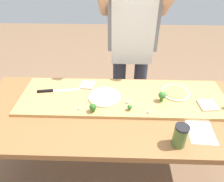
{
  "coord_description": "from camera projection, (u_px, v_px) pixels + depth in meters",
  "views": [
    {
      "loc": [
        0.02,
        -1.01,
        1.63
      ],
      "look_at": [
        -0.02,
        0.17,
        0.77
      ],
      "focal_mm": 32.89,
      "sensor_mm": 36.0,
      "label": 1
    }
  ],
  "objects": [
    {
      "name": "ground_plane",
      "position": [
        113.0,
        174.0,
        1.78
      ],
      "size": [
        8.0,
        8.0,
        0.0
      ],
      "primitive_type": "plane",
      "color": "brown"
    },
    {
      "name": "prep_table",
      "position": [
        114.0,
        120.0,
        1.4
      ],
      "size": [
        1.8,
        0.74,
        0.75
      ],
      "color": "brown",
      "rests_on": "ground"
    },
    {
      "name": "cutting_board",
      "position": [
        123.0,
        97.0,
        1.43
      ],
      "size": [
        1.42,
        0.42,
        0.02
      ],
      "primitive_type": "cube",
      "color": "tan",
      "rests_on": "prep_table"
    },
    {
      "name": "chefs_knife",
      "position": [
        53.0,
        91.0,
        1.46
      ],
      "size": [
        0.3,
        0.07,
        0.02
      ],
      "color": "#B7BABF",
      "rests_on": "cutting_board"
    },
    {
      "name": "pizza_whole_pesto_green",
      "position": [
        175.0,
        92.0,
        1.45
      ],
      "size": [
        0.2,
        0.2,
        0.02
      ],
      "color": "beige",
      "rests_on": "cutting_board"
    },
    {
      "name": "pizza_whole_cheese_artichoke",
      "position": [
        105.0,
        97.0,
        1.41
      ],
      "size": [
        0.22,
        0.22,
        0.02
      ],
      "color": "beige",
      "rests_on": "cutting_board"
    },
    {
      "name": "pizza_slice_far_left",
      "position": [
        208.0,
        105.0,
        1.33
      ],
      "size": [
        0.12,
        0.12,
        0.01
      ],
      "primitive_type": "cube",
      "rotation": [
        0.0,
        0.0,
        0.08
      ],
      "color": "beige",
      "rests_on": "cutting_board"
    },
    {
      "name": "pizza_slice_near_right",
      "position": [
        87.0,
        85.0,
        1.52
      ],
      "size": [
        0.11,
        0.11,
        0.01
      ],
      "primitive_type": "cube",
      "rotation": [
        0.0,
        0.0,
        -0.17
      ],
      "color": "beige",
      "rests_on": "cutting_board"
    },
    {
      "name": "broccoli_floret_front_left",
      "position": [
        93.0,
        107.0,
        1.27
      ],
      "size": [
        0.05,
        0.05,
        0.06
      ],
      "color": "#366618",
      "rests_on": "cutting_board"
    },
    {
      "name": "broccoli_floret_center_left",
      "position": [
        130.0,
        107.0,
        1.29
      ],
      "size": [
        0.03,
        0.03,
        0.04
      ],
      "color": "#3F7220",
      "rests_on": "cutting_board"
    },
    {
      "name": "broccoli_floret_front_right",
      "position": [
        162.0,
        96.0,
        1.35
      ],
      "size": [
        0.05,
        0.05,
        0.07
      ],
      "color": "#3F7220",
      "rests_on": "cutting_board"
    },
    {
      "name": "cheese_crumble_a",
      "position": [
        79.0,
        108.0,
        1.31
      ],
      "size": [
        0.02,
        0.02,
        0.01
      ],
      "primitive_type": "cube",
      "rotation": [
        0.0,
        0.0,
        0.41
      ],
      "color": "silver",
      "rests_on": "cutting_board"
    },
    {
      "name": "cheese_crumble_b",
      "position": [
        149.0,
        112.0,
        1.28
      ],
      "size": [
        0.02,
        0.02,
        0.01
      ],
      "primitive_type": "cube",
      "rotation": [
        0.0,
        0.0,
        0.64
      ],
      "color": "silver",
      "rests_on": "cutting_board"
    },
    {
      "name": "cheese_crumble_c",
      "position": [
        128.0,
        102.0,
        1.36
      ],
      "size": [
        0.02,
        0.02,
        0.02
      ],
      "primitive_type": "cube",
      "rotation": [
        0.0,
        0.0,
        1.3
      ],
      "color": "white",
      "rests_on": "cutting_board"
    },
    {
      "name": "sauce_jar",
      "position": [
        180.0,
        136.0,
        1.07
      ],
      "size": [
        0.07,
        0.07,
        0.14
      ],
      "color": "#517033",
      "rests_on": "prep_table"
    },
    {
      "name": "recipe_note",
      "position": [
        201.0,
        132.0,
        1.18
      ],
      "size": [
        0.16,
        0.2,
        0.0
      ],
      "primitive_type": "cube",
      "rotation": [
        0.0,
        0.0,
        -0.06
      ],
      "color": "white",
      "rests_on": "prep_table"
    },
    {
      "name": "cook_center",
      "position": [
        132.0,
        36.0,
        1.71
      ],
      "size": [
        0.54,
        0.39,
        1.67
      ],
      "color": "#333847",
      "rests_on": "ground"
    }
  ]
}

